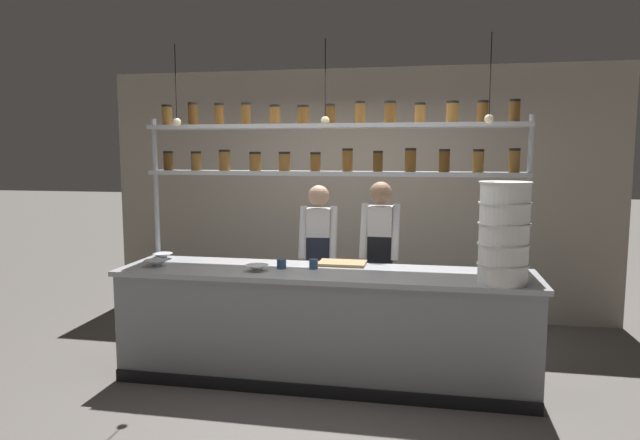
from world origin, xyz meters
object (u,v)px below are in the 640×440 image
object	(u,v)px
container_stack	(504,233)
prep_bowl_center_front	(163,256)
spice_shelf_unit	(331,153)
serving_cup_by_board	(282,264)
cutting_board	(342,263)
serving_cup_front	(314,264)
prep_bowl_near_left	(257,268)
prep_bowl_center_back	(157,263)
chef_left	(319,256)
chef_center	(380,256)

from	to	relation	value
container_stack	prep_bowl_center_front	world-z (taller)	container_stack
spice_shelf_unit	serving_cup_by_board	xyz separation A→B (m)	(-0.36, -0.32, -0.91)
cutting_board	serving_cup_by_board	distance (m)	0.54
spice_shelf_unit	serving_cup_front	xyz separation A→B (m)	(-0.10, -0.29, -0.91)
prep_bowl_near_left	serving_cup_front	distance (m)	0.46
spice_shelf_unit	prep_bowl_center_back	xyz separation A→B (m)	(-1.41, -0.44, -0.92)
serving_cup_by_board	prep_bowl_center_back	bearing A→B (deg)	-173.66
chef_left	prep_bowl_center_front	bearing A→B (deg)	-163.37
prep_bowl_near_left	prep_bowl_center_back	xyz separation A→B (m)	(-0.89, 0.02, 0.00)
container_stack	prep_bowl_near_left	size ratio (longest dim) A/B	3.98
chef_center	container_stack	size ratio (longest dim) A/B	2.16
cutting_board	prep_bowl_center_back	distance (m)	1.57
chef_center	serving_cup_by_board	bearing A→B (deg)	-134.75
container_stack	serving_cup_front	distance (m)	1.52
chef_left	prep_bowl_center_back	world-z (taller)	chef_left
chef_center	prep_bowl_center_front	distance (m)	1.98
chef_center	chef_left	bearing A→B (deg)	177.48
spice_shelf_unit	prep_bowl_near_left	world-z (taller)	spice_shelf_unit
serving_cup_by_board	spice_shelf_unit	bearing A→B (deg)	42.09
spice_shelf_unit	prep_bowl_near_left	distance (m)	1.16
container_stack	serving_cup_front	xyz separation A→B (m)	(-1.46, 0.25, -0.33)
prep_bowl_center_back	prep_bowl_center_front	bearing A→B (deg)	108.42
spice_shelf_unit	prep_bowl_center_back	distance (m)	1.74
spice_shelf_unit	serving_cup_front	bearing A→B (deg)	-108.64
chef_left	serving_cup_by_board	xyz separation A→B (m)	(-0.16, -0.77, 0.07)
prep_bowl_center_back	prep_bowl_near_left	bearing A→B (deg)	-1.24
spice_shelf_unit	serving_cup_by_board	size ratio (longest dim) A/B	40.75
spice_shelf_unit	chef_left	size ratio (longest dim) A/B	2.09
spice_shelf_unit	chef_center	distance (m)	1.10
container_stack	prep_bowl_near_left	xyz separation A→B (m)	(-1.89, 0.07, -0.35)
chef_left	chef_center	xyz separation A→B (m)	(0.59, -0.04, 0.03)
prep_bowl_near_left	serving_cup_front	bearing A→B (deg)	22.02
prep_bowl_center_front	prep_bowl_center_back	bearing A→B (deg)	-71.58
prep_bowl_near_left	serving_cup_front	size ratio (longest dim) A/B	2.33
prep_bowl_center_front	prep_bowl_center_back	xyz separation A→B (m)	(0.11, -0.34, 0.00)
spice_shelf_unit	container_stack	world-z (taller)	spice_shelf_unit
cutting_board	prep_bowl_center_front	world-z (taller)	prep_bowl_center_front
prep_bowl_center_front	chef_center	bearing A→B (deg)	14.87
spice_shelf_unit	container_stack	distance (m)	1.57
prep_bowl_center_front	prep_bowl_center_back	distance (m)	0.36
serving_cup_by_board	prep_bowl_center_front	bearing A→B (deg)	169.30
spice_shelf_unit	container_stack	bearing A→B (deg)	-21.35
cutting_board	prep_bowl_center_back	bearing A→B (deg)	-166.01
cutting_board	spice_shelf_unit	bearing A→B (deg)	150.18
prep_bowl_near_left	prep_bowl_center_front	distance (m)	1.06
cutting_board	prep_bowl_center_front	size ratio (longest dim) A/B	2.20
serving_cup_front	serving_cup_by_board	bearing A→B (deg)	-171.92
spice_shelf_unit	prep_bowl_center_back	world-z (taller)	spice_shelf_unit
chef_center	prep_bowl_near_left	size ratio (longest dim) A/B	8.58
container_stack	cutting_board	size ratio (longest dim) A/B	1.87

